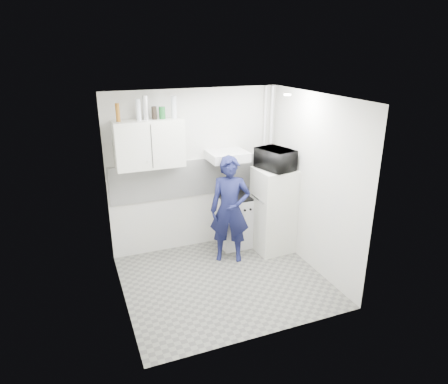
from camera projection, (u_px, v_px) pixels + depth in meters
name	position (u px, v px, depth m)	size (l,w,h in m)	color
floor	(224.00, 281.00, 5.76)	(2.80, 2.80, 0.00)	#626258
ceiling	(224.00, 97.00, 4.87)	(2.80, 2.80, 0.00)	white
wall_back	(196.00, 171.00, 6.41)	(2.80, 2.80, 0.00)	beige
wall_left	(117.00, 212.00, 4.83)	(2.60, 2.60, 0.00)	beige
wall_right	(314.00, 184.00, 5.80)	(2.60, 2.60, 0.00)	beige
person	(230.00, 210.00, 6.09)	(0.61, 0.40, 1.68)	#101337
stove	(235.00, 221.00, 6.69)	(0.53, 0.53, 0.85)	silver
fridge	(273.00, 210.00, 6.45)	(0.58, 0.58, 1.39)	silver
stove_top	(235.00, 197.00, 6.54)	(0.51, 0.51, 0.03)	black
saucepan	(231.00, 192.00, 6.54)	(0.18, 0.18, 0.10)	silver
microwave	(276.00, 159.00, 6.15)	(0.40, 0.58, 0.32)	black
bottle_a	(118.00, 112.00, 5.50)	(0.06, 0.06, 0.26)	brown
bottle_c	(138.00, 110.00, 5.59)	(0.07, 0.07, 0.30)	#B2B7BC
bottle_d	(146.00, 108.00, 5.62)	(0.08, 0.08, 0.34)	silver
canister_a	(154.00, 113.00, 5.69)	(0.07, 0.07, 0.18)	black
canister_b	(162.00, 113.00, 5.73)	(0.09, 0.09, 0.18)	#144C1E
bottle_e	(174.00, 107.00, 5.77)	(0.08, 0.08, 0.32)	#B2B7BC
upper_cabinet	(149.00, 144.00, 5.81)	(1.00, 0.35, 0.70)	silver
range_hood	(227.00, 156.00, 6.25)	(0.60, 0.50, 0.14)	silver
backsplash	(196.00, 177.00, 6.43)	(2.74, 0.03, 0.60)	white
pipe_a	(270.00, 164.00, 6.79)	(0.05, 0.05, 2.60)	silver
pipe_b	(264.00, 165.00, 6.75)	(0.04, 0.04, 2.60)	silver
ceiling_spot_fixture	(287.00, 95.00, 5.40)	(0.10, 0.10, 0.02)	white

